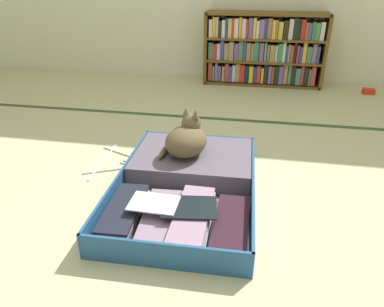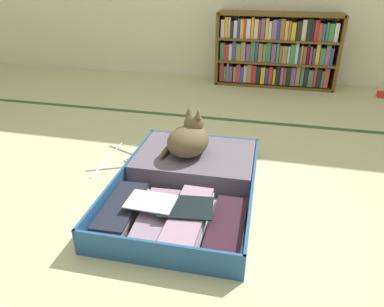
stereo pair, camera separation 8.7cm
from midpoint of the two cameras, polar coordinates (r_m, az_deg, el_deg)
ground_plane at (r=1.71m, az=-2.45°, el=-8.62°), size 10.00×10.00×0.00m
tatami_border at (r=2.74m, az=4.30°, el=5.72°), size 4.80×0.05×0.00m
bookshelf at (r=3.63m, az=14.07°, el=15.81°), size 1.15×0.28×0.68m
open_suitcase at (r=1.82m, az=0.70°, el=-4.30°), size 0.69×1.01×0.12m
black_cat at (r=1.89m, az=0.84°, el=2.29°), size 0.28×0.31×0.25m
clothes_hanger at (r=2.16m, az=-11.33°, el=-0.86°), size 0.24×0.46×0.01m
small_red_pouch at (r=3.68m, az=29.19°, el=8.34°), size 0.10×0.07×0.05m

